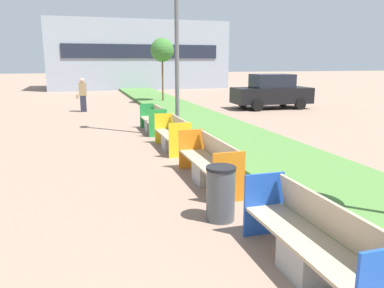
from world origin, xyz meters
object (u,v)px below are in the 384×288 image
object	(u,v)px
parked_car_distant	(271,92)
sapling_tree_far	(162,50)
bench_green_frame	(154,122)
litter_bin	(221,193)
bench_yellow_frame	(173,137)
bench_orange_frame	(209,165)
pedestrian_walking	(83,95)
bench_blue_frame	(311,246)

from	to	relation	value
parked_car_distant	sapling_tree_far	bearing A→B (deg)	143.67
bench_green_frame	sapling_tree_far	xyz separation A→B (m)	(2.35, 9.21, 2.81)
litter_bin	parked_car_distant	bearing A→B (deg)	58.70
litter_bin	bench_yellow_frame	bearing A→B (deg)	84.91
bench_yellow_frame	litter_bin	world-z (taller)	bench_yellow_frame
bench_orange_frame	pedestrian_walking	bearing A→B (deg)	100.65
bench_blue_frame	sapling_tree_far	xyz separation A→B (m)	(2.35, 19.03, 2.80)
bench_blue_frame	sapling_tree_far	distance (m)	19.38
sapling_tree_far	bench_blue_frame	bearing A→B (deg)	-97.03
bench_orange_frame	parked_car_distant	world-z (taller)	parked_car_distant
bench_yellow_frame	litter_bin	xyz separation A→B (m)	(-0.45, -5.06, 0.08)
bench_blue_frame	litter_bin	xyz separation A→B (m)	(-0.46, 1.82, 0.07)
bench_orange_frame	bench_green_frame	world-z (taller)	same
bench_blue_frame	bench_green_frame	xyz separation A→B (m)	(-0.00, 9.82, -0.01)
bench_orange_frame	parked_car_distant	bearing A→B (deg)	56.25
bench_blue_frame	litter_bin	bearing A→B (deg)	104.01
litter_bin	sapling_tree_far	size ratio (longest dim) A/B	0.23
bench_yellow_frame	sapling_tree_far	size ratio (longest dim) A/B	0.50
bench_yellow_frame	pedestrian_walking	xyz separation A→B (m)	(-2.39, 9.52, 0.50)
bench_yellow_frame	pedestrian_walking	distance (m)	9.83
bench_orange_frame	bench_green_frame	xyz separation A→B (m)	(-0.01, 6.14, -0.01)
sapling_tree_far	bench_green_frame	bearing A→B (deg)	-104.33
bench_blue_frame	bench_orange_frame	xyz separation A→B (m)	(0.00, 3.68, 0.00)
bench_blue_frame	bench_orange_frame	size ratio (longest dim) A/B	0.97
bench_blue_frame	pedestrian_walking	size ratio (longest dim) A/B	1.37
bench_yellow_frame	pedestrian_walking	size ratio (longest dim) A/B	1.15
bench_blue_frame	pedestrian_walking	distance (m)	16.58
pedestrian_walking	parked_car_distant	distance (m)	9.99
parked_car_distant	bench_orange_frame	bearing A→B (deg)	-121.15
bench_yellow_frame	parked_car_distant	distance (m)	10.97
bench_orange_frame	sapling_tree_far	world-z (taller)	sapling_tree_far
bench_green_frame	bench_blue_frame	bearing A→B (deg)	-89.97
bench_blue_frame	sapling_tree_far	bearing A→B (deg)	82.97
pedestrian_walking	parked_car_distant	world-z (taller)	parked_car_distant
bench_green_frame	bench_yellow_frame	bearing A→B (deg)	-90.00
bench_orange_frame	parked_car_distant	distance (m)	13.48
sapling_tree_far	parked_car_distant	size ratio (longest dim) A/B	0.91
parked_car_distant	litter_bin	bearing A→B (deg)	-118.70
sapling_tree_far	parked_car_distant	bearing A→B (deg)	-38.93
litter_bin	parked_car_distant	size ratio (longest dim) A/B	0.21
parked_car_distant	bench_yellow_frame	bearing A→B (deg)	-130.50
sapling_tree_far	pedestrian_walking	world-z (taller)	sapling_tree_far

